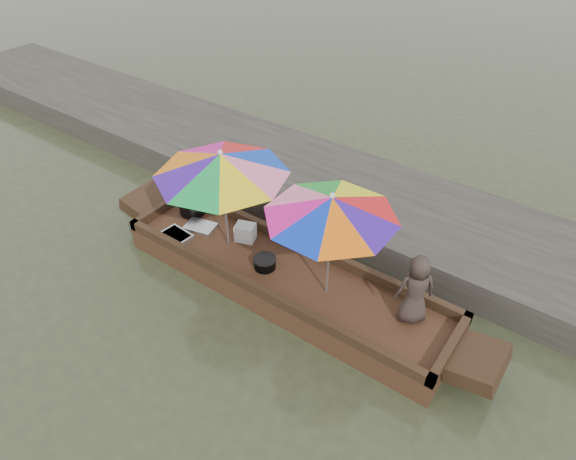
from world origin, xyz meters
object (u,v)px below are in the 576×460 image
Objects in this scene: vendor at (416,289)px; supply_bag at (245,232)px; boat_hull at (284,280)px; tray_scallop at (200,227)px; tray_crayfish at (176,237)px; charcoal_grill at (265,263)px; cooking_pot at (192,206)px; umbrella_stern at (329,246)px; umbrella_bow at (224,200)px.

supply_bag is at bearing -40.90° from vendor.
boat_hull is 10.81× the size of tray_scallop.
charcoal_grill is (1.44, 0.27, 0.03)m from tray_crayfish.
charcoal_grill is 0.69m from supply_bag.
boat_hull is 17.33× the size of supply_bag.
vendor is at bearing 3.26° from tray_scallop.
cooking_pot is (-1.98, 0.28, 0.28)m from boat_hull.
umbrella_stern is at bearing -5.93° from cooking_pot.
supply_bag reaches higher than cooking_pot.
vendor reaches higher than cooking_pot.
supply_bag is 0.70m from umbrella_bow.
umbrella_stern reaches higher than cooking_pot.
supply_bag is at bearing 15.54° from tray_scallop.
umbrella_stern is (2.67, -0.28, 0.67)m from cooking_pot.
charcoal_grill is at bearing -5.13° from tray_scallop.
umbrella_bow is at bearing 27.30° from tray_crayfish.
umbrella_bow is 1.12× the size of umbrella_stern.
umbrella_bow is 1.69m from umbrella_stern.
cooking_pot is at bearing -41.57° from vendor.
charcoal_grill reaches higher than tray_crayfish.
vendor is (2.64, -0.01, 0.36)m from supply_bag.
charcoal_grill reaches higher than boat_hull.
boat_hull is 2.98× the size of umbrella_stern.
charcoal_grill is 1.18m from umbrella_stern.
tray_scallop is (0.40, -0.25, -0.08)m from cooking_pot.
boat_hull is 1.91m from vendor.
charcoal_grill is at bearing -12.03° from cooking_pot.
umbrella_stern is at bearing 0.00° from boat_hull.
umbrella_bow is (-0.74, 0.09, 0.70)m from charcoal_grill.
cooking_pot is at bearing 164.22° from umbrella_bow.
supply_bag reaches higher than tray_crayfish.
cooking_pot is 1.47× the size of supply_bag.
tray_scallop is at bearing -164.46° from supply_bag.
boat_hull is 0.37m from charcoal_grill.
boat_hull is at bearing -33.62° from vendor.
umbrella_bow is at bearing -2.82° from tray_scallop.
umbrella_bow is (-0.14, -0.23, 0.65)m from supply_bag.
charcoal_grill is 1.03m from umbrella_bow.
cooking_pot is 1.12m from supply_bag.
cooking_pot is 1.77m from charcoal_grill.
supply_bag is (0.84, 0.59, 0.09)m from tray_crayfish.
charcoal_grill is at bearing -6.93° from umbrella_bow.
supply_bag is 2.66m from vendor.
boat_hull is 4.95× the size of vendor.
umbrella_stern is (0.95, 0.09, 0.70)m from charcoal_grill.
supply_bag is at bearing -2.43° from cooking_pot.
tray_crayfish is (0.29, -0.64, -0.06)m from cooking_pot.
supply_bag is at bearing 58.89° from umbrella_bow.
vendor reaches higher than boat_hull.
charcoal_grill is (1.33, -0.12, 0.04)m from tray_scallop.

